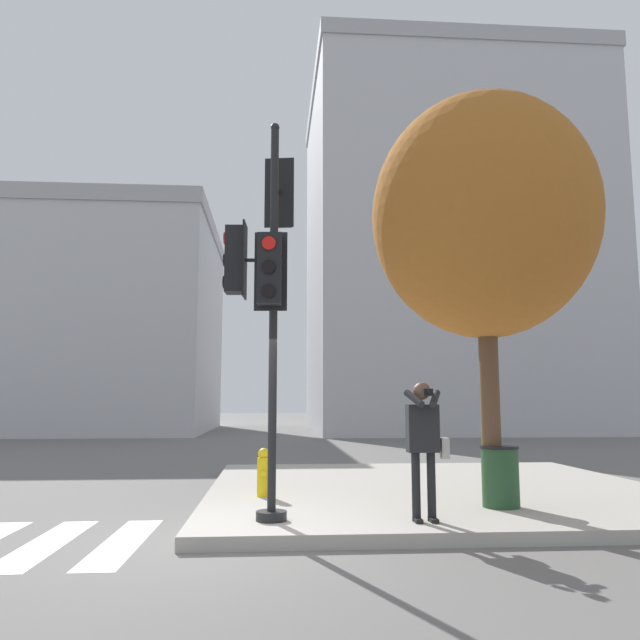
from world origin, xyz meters
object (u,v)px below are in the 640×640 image
Objects in this scene: traffic_signal_pole at (265,269)px; street_tree at (484,217)px; fire_hydrant at (264,472)px; trash_bin at (500,476)px; person_photographer at (424,437)px.

traffic_signal_pole is 3.54m from street_tree.
fire_hydrant is at bearing 159.35° from street_tree.
street_tree reaches higher than trash_bin.
traffic_signal_pole is 6.14× the size of trash_bin.
street_tree is (1.23, 0.97, 3.24)m from person_photographer.
traffic_signal_pole is 0.86× the size of street_tree.
trash_bin is at bearing 12.54° from traffic_signal_pole.
person_photographer is at bearing -141.68° from street_tree.
street_tree is at bearing 13.16° from traffic_signal_pole.
traffic_signal_pole is at bearing -167.46° from trash_bin.
street_tree is at bearing 172.87° from trash_bin.
traffic_signal_pole is 3.04× the size of person_photographer.
trash_bin is (0.11, -0.01, -3.86)m from street_tree.
person_photographer is 2.02× the size of trash_bin.
person_photographer is 3.60m from street_tree.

